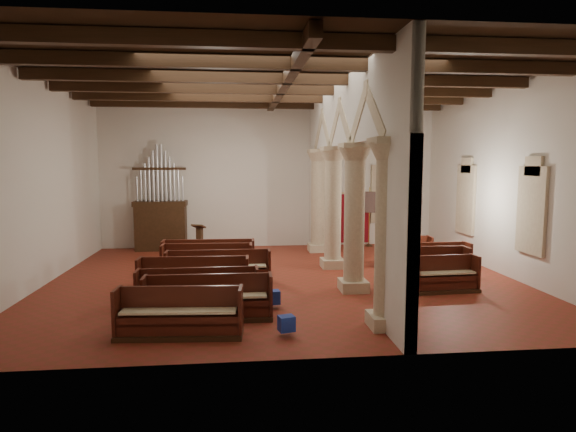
% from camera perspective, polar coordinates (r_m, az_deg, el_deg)
% --- Properties ---
extents(floor, '(14.00, 14.00, 0.00)m').
position_cam_1_polar(floor, '(14.80, -0.50, -7.52)').
color(floor, maroon).
rests_on(floor, ground).
extents(ceiling, '(14.00, 14.00, 0.00)m').
position_cam_1_polar(ceiling, '(14.58, -0.52, 16.03)').
color(ceiling, '#321F10').
rests_on(ceiling, wall_back).
extents(wall_back, '(14.00, 0.02, 6.00)m').
position_cam_1_polar(wall_back, '(20.36, -2.11, 4.81)').
color(wall_back, silver).
rests_on(wall_back, floor).
extents(wall_front, '(14.00, 0.02, 6.00)m').
position_cam_1_polar(wall_front, '(8.44, 3.33, 2.60)').
color(wall_front, silver).
rests_on(wall_front, floor).
extents(wall_left, '(0.02, 12.00, 6.00)m').
position_cam_1_polar(wall_left, '(15.39, -27.49, 3.59)').
color(wall_left, silver).
rests_on(wall_left, floor).
extents(wall_right, '(0.02, 12.00, 6.00)m').
position_cam_1_polar(wall_right, '(16.58, 24.41, 3.89)').
color(wall_right, silver).
rests_on(wall_right, floor).
extents(ceiling_beams, '(13.80, 11.80, 0.30)m').
position_cam_1_polar(ceiling_beams, '(14.55, -0.52, 15.33)').
color(ceiling_beams, '#361F11').
rests_on(ceiling_beams, wall_back).
extents(arcade, '(0.90, 11.90, 6.00)m').
position_cam_1_polar(arcade, '(14.65, 6.56, 6.37)').
color(arcade, beige).
rests_on(arcade, floor).
extents(window_right_a, '(0.03, 1.00, 2.20)m').
position_cam_1_polar(window_right_a, '(15.34, 27.02, 0.61)').
color(window_right_a, '#337358').
rests_on(window_right_a, wall_right).
extents(window_right_b, '(0.03, 1.00, 2.20)m').
position_cam_1_polar(window_right_b, '(18.81, 20.42, 1.84)').
color(window_right_b, '#337358').
rests_on(window_right_b, wall_right).
extents(window_back, '(1.00, 0.03, 2.20)m').
position_cam_1_polar(window_back, '(21.30, 11.47, 2.60)').
color(window_back, '#337358').
rests_on(window_back, wall_back).
extents(pipe_organ, '(2.10, 0.85, 4.40)m').
position_cam_1_polar(pipe_organ, '(20.17, -14.85, -0.06)').
color(pipe_organ, '#361F11').
rests_on(pipe_organ, floor).
extents(lectern, '(0.58, 0.62, 1.18)m').
position_cam_1_polar(lectern, '(19.14, -10.43, -2.95)').
color(lectern, '#3E1D13').
rests_on(lectern, floor).
extents(dossal_curtain, '(1.80, 0.07, 2.17)m').
position_cam_1_polar(dossal_curtain, '(20.94, 7.53, -0.24)').
color(dossal_curtain, maroon).
rests_on(dossal_curtain, floor).
extents(processional_banner, '(0.56, 0.71, 2.51)m').
position_cam_1_polar(processional_banner, '(20.74, 9.59, -1.31)').
color(processional_banner, '#361F11').
rests_on(processional_banner, floor).
extents(hymnal_box_a, '(0.37, 0.33, 0.32)m').
position_cam_1_polar(hymnal_box_a, '(10.13, -0.19, -12.61)').
color(hymnal_box_a, navy).
rests_on(hymnal_box_a, floor).
extents(hymnal_box_b, '(0.37, 0.32, 0.33)m').
position_cam_1_polar(hymnal_box_b, '(11.96, -1.81, -9.60)').
color(hymnal_box_b, '#153995').
rests_on(hymnal_box_b, floor).
extents(hymnal_box_c, '(0.33, 0.28, 0.29)m').
position_cam_1_polar(hymnal_box_c, '(14.19, -4.62, -7.13)').
color(hymnal_box_c, navy).
rests_on(hymnal_box_c, floor).
extents(tube_heater_a, '(1.11, 0.24, 0.11)m').
position_cam_1_polar(tube_heater_a, '(10.79, -14.63, -12.17)').
color(tube_heater_a, silver).
rests_on(tube_heater_a, floor).
extents(tube_heater_b, '(1.13, 0.18, 0.11)m').
position_cam_1_polar(tube_heater_b, '(12.23, -14.76, -9.96)').
color(tube_heater_b, silver).
rests_on(tube_heater_b, floor).
extents(nave_pew_0, '(2.61, 0.86, 1.02)m').
position_cam_1_polar(nave_pew_0, '(10.30, -12.74, -11.99)').
color(nave_pew_0, '#361F11').
rests_on(nave_pew_0, floor).
extents(nave_pew_1, '(2.90, 0.70, 1.02)m').
position_cam_1_polar(nave_pew_1, '(11.22, -9.43, -10.38)').
color(nave_pew_1, '#361F11').
rests_on(nave_pew_1, floor).
extents(nave_pew_2, '(2.95, 0.71, 0.99)m').
position_cam_1_polar(nave_pew_2, '(12.08, -10.61, -9.25)').
color(nave_pew_2, '#361F11').
rests_on(nave_pew_2, floor).
extents(nave_pew_3, '(2.96, 0.79, 1.03)m').
position_cam_1_polar(nave_pew_3, '(13.23, -11.09, -7.81)').
color(nave_pew_3, '#361F11').
rests_on(nave_pew_3, floor).
extents(nave_pew_4, '(3.04, 0.68, 1.00)m').
position_cam_1_polar(nave_pew_4, '(14.28, -8.24, -6.75)').
color(nave_pew_4, '#361F11').
rests_on(nave_pew_4, floor).
extents(nave_pew_5, '(2.76, 0.82, 1.08)m').
position_cam_1_polar(nave_pew_5, '(14.96, -9.55, -6.05)').
color(nave_pew_5, '#361F11').
rests_on(nave_pew_5, floor).
extents(nave_pew_6, '(2.99, 0.77, 1.05)m').
position_cam_1_polar(nave_pew_6, '(15.96, -9.37, -5.32)').
color(nave_pew_6, '#361F11').
rests_on(nave_pew_6, floor).
extents(aisle_pew_0, '(1.88, 0.77, 0.99)m').
position_cam_1_polar(aisle_pew_0, '(14.08, 18.06, -7.17)').
color(aisle_pew_0, '#361F11').
rests_on(aisle_pew_0, floor).
extents(aisle_pew_1, '(1.87, 0.76, 1.11)m').
position_cam_1_polar(aisle_pew_1, '(14.72, 17.09, -6.37)').
color(aisle_pew_1, '#361F11').
rests_on(aisle_pew_1, floor).
extents(aisle_pew_2, '(1.95, 0.75, 1.05)m').
position_cam_1_polar(aisle_pew_2, '(15.89, 17.45, -5.55)').
color(aisle_pew_2, '#361F11').
rests_on(aisle_pew_2, floor).
extents(aisle_pew_3, '(1.84, 0.81, 1.04)m').
position_cam_1_polar(aisle_pew_3, '(17.03, 13.66, -4.65)').
color(aisle_pew_3, '#361F11').
rests_on(aisle_pew_3, floor).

